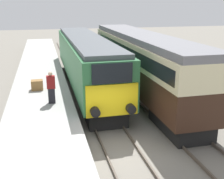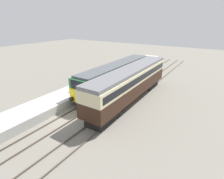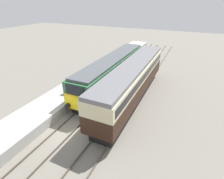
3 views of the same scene
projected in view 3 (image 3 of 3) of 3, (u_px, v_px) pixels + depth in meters
The scene contains 8 objects.
ground_plane at pixel (66, 130), 15.10m from camera, with size 120.00×120.00×0.00m, color slate.
platform_left at pixel (84, 83), 22.56m from camera, with size 3.50×50.00×0.97m.
rails_near_track at pixel (95, 102), 19.11m from camera, with size 1.51×60.00×0.14m.
rails_far_track at pixel (124, 109), 17.85m from camera, with size 1.50×60.00×0.14m.
locomotive at pixel (113, 70), 21.99m from camera, with size 2.70×16.41×3.81m.
passenger_carriage at pixel (133, 79), 18.68m from camera, with size 2.75×16.19×4.17m.
person_on_platform at pixel (69, 86), 18.76m from camera, with size 0.44×0.26×1.71m.
luggage_crate at pixel (78, 80), 21.45m from camera, with size 0.70×0.56×0.60m.
Camera 3 is at (8.54, -9.07, 10.05)m, focal length 28.00 mm.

